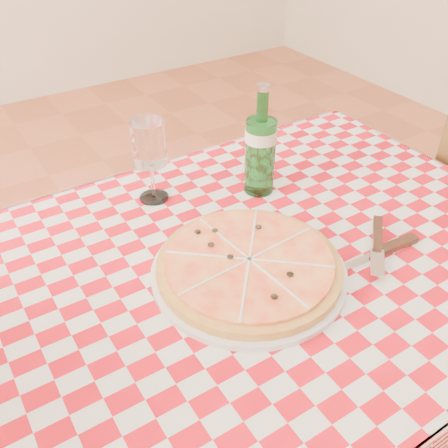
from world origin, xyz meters
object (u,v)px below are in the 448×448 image
at_px(dining_table, 247,295).
at_px(wine_glass, 151,162).
at_px(water_bottle, 261,141).
at_px(pizza_plate, 249,265).

bearing_deg(dining_table, wine_glass, 101.26).
relative_size(dining_table, water_bottle, 4.56).
height_order(dining_table, water_bottle, water_bottle).
bearing_deg(water_bottle, wine_glass, 155.88).
xyz_separation_m(dining_table, pizza_plate, (-0.02, -0.04, 0.12)).
bearing_deg(water_bottle, dining_table, -129.98).
height_order(water_bottle, wine_glass, water_bottle).
bearing_deg(dining_table, water_bottle, 50.02).
relative_size(dining_table, wine_glass, 6.11).
bearing_deg(pizza_plate, water_bottle, 50.82).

